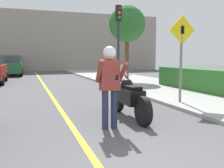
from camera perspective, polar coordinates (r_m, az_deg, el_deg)
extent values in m
cube|color=#9E9E99|center=(9.30, 24.09, -3.51)|extent=(4.40, 44.00, 0.10)
cube|color=yellow|center=(8.85, -12.89, -3.90)|extent=(0.12, 36.00, 0.01)
cube|color=gray|center=(28.76, -16.21, 9.32)|extent=(28.00, 1.20, 6.51)
cylinder|color=black|center=(5.57, 7.13, -6.21)|extent=(0.14, 0.67, 0.67)
cylinder|color=black|center=(7.04, 1.29, -3.58)|extent=(0.14, 0.67, 0.67)
cube|color=black|center=(6.25, 3.88, -2.68)|extent=(0.40, 1.12, 0.36)
sphere|color=black|center=(6.36, 3.36, -0.17)|extent=(0.32, 0.32, 0.32)
cube|color=black|center=(5.99, 4.83, -0.94)|extent=(0.28, 0.48, 0.10)
cylinder|color=silver|center=(6.72, 2.05, 2.06)|extent=(0.62, 0.03, 0.03)
cube|color=silver|center=(6.77, 1.84, 3.11)|extent=(0.36, 0.12, 0.31)
cylinder|color=#282D4C|center=(5.31, -1.58, -5.89)|extent=(0.14, 0.14, 0.83)
cylinder|color=#282D4C|center=(5.37, 0.47, -5.75)|extent=(0.14, 0.14, 0.83)
cube|color=maroon|center=(5.23, -0.56, 2.02)|extent=(0.40, 0.22, 0.63)
cylinder|color=maroon|center=(5.06, -2.89, 2.95)|extent=(0.09, 0.38, 0.49)
cylinder|color=maroon|center=(5.20, 2.48, 2.69)|extent=(0.09, 0.44, 0.44)
sphere|color=tan|center=(5.22, -0.56, 6.62)|extent=(0.23, 0.23, 0.23)
sphere|color=white|center=(5.22, -0.56, 7.18)|extent=(0.27, 0.27, 0.27)
cube|color=black|center=(4.99, 1.12, 1.46)|extent=(0.06, 0.05, 0.11)
cylinder|color=slate|center=(8.18, 15.47, 4.56)|extent=(0.08, 0.08, 2.45)
cube|color=yellow|center=(8.21, 15.76, 11.80)|extent=(0.91, 0.02, 0.91)
cube|color=black|center=(8.19, 15.83, 11.81)|extent=(0.12, 0.01, 0.24)
cylinder|color=#2D2D30|center=(12.71, 1.46, 8.70)|extent=(0.12, 0.12, 3.99)
cube|color=black|center=(12.86, 1.51, 15.90)|extent=(0.26, 0.22, 0.76)
sphere|color=red|center=(12.79, 1.71, 16.95)|extent=(0.14, 0.14, 0.14)
sphere|color=gold|center=(12.75, 1.71, 15.98)|extent=(0.14, 0.14, 0.14)
sphere|color=green|center=(12.72, 1.70, 15.00)|extent=(0.14, 0.14, 0.14)
cube|color=#33702D|center=(11.56, 19.01, 1.03)|extent=(0.90, 5.20, 0.92)
cylinder|color=brown|center=(15.31, 3.42, 5.74)|extent=(0.24, 0.24, 2.65)
sphere|color=#2D6B2D|center=(15.44, 3.47, 13.55)|extent=(2.20, 2.20, 2.20)
cylinder|color=black|center=(17.45, -23.16, 1.67)|extent=(0.22, 0.64, 0.64)
cylinder|color=black|center=(14.86, -23.86, 0.95)|extent=(0.22, 0.64, 0.64)
cylinder|color=black|center=(23.79, -23.96, 2.68)|extent=(0.22, 0.64, 0.64)
cylinder|color=black|center=(23.70, -19.97, 2.83)|extent=(0.22, 0.64, 0.64)
cylinder|color=black|center=(21.10, -20.07, 2.47)|extent=(0.22, 0.64, 0.64)
cube|color=#1E6033|center=(22.42, -22.17, 3.55)|extent=(1.80, 4.20, 0.76)
cube|color=#38424C|center=(22.23, -22.26, 5.29)|extent=(1.58, 2.18, 0.60)
cylinder|color=black|center=(29.58, -23.25, 3.28)|extent=(0.22, 0.64, 0.64)
cylinder|color=black|center=(29.51, -20.04, 3.40)|extent=(0.22, 0.64, 0.64)
cylinder|color=black|center=(26.99, -23.65, 3.04)|extent=(0.22, 0.64, 0.64)
cylinder|color=black|center=(26.91, -20.13, 3.17)|extent=(0.22, 0.64, 0.64)
cube|color=silver|center=(28.22, -21.79, 4.00)|extent=(1.80, 4.20, 0.76)
cube|color=#38424C|center=(28.04, -21.87, 5.37)|extent=(1.58, 2.18, 0.60)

